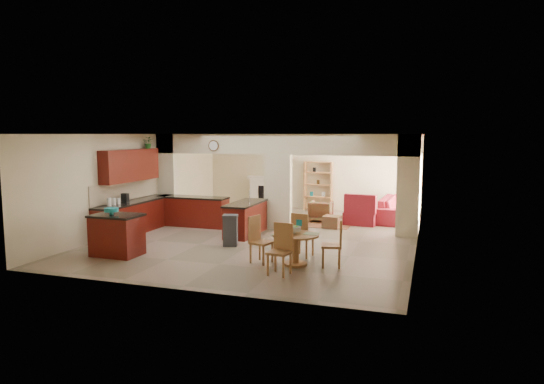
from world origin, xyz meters
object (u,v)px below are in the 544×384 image
(kitchen_island, at_px, (117,235))
(armchair, at_px, (321,211))
(dining_table, at_px, (296,244))
(sofa, at_px, (398,209))

(kitchen_island, distance_m, armchair, 6.78)
(dining_table, height_order, sofa, sofa)
(kitchen_island, distance_m, dining_table, 4.18)
(kitchen_island, height_order, dining_table, kitchen_island)
(kitchen_island, xyz_separation_m, sofa, (5.87, 6.75, -0.11))
(kitchen_island, bearing_deg, dining_table, 7.21)
(dining_table, distance_m, sofa, 6.51)
(sofa, bearing_deg, kitchen_island, 142.03)
(sofa, bearing_deg, dining_table, 167.77)
(sofa, distance_m, armchair, 2.54)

